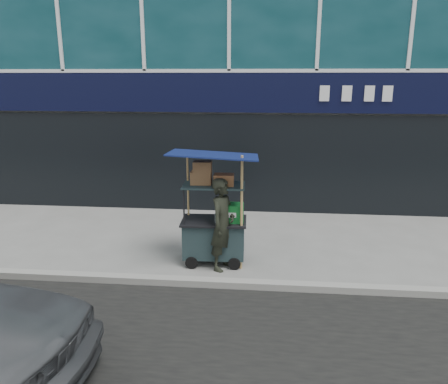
# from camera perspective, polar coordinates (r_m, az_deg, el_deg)

# --- Properties ---
(ground) EXTENTS (80.00, 80.00, 0.00)m
(ground) POSITION_cam_1_polar(r_m,az_deg,el_deg) (7.40, -2.01, -11.46)
(ground) COLOR slate
(ground) RESTS_ON ground
(curb) EXTENTS (80.00, 0.18, 0.12)m
(curb) POSITION_cam_1_polar(r_m,az_deg,el_deg) (7.20, -2.22, -11.74)
(curb) COLOR gray
(curb) RESTS_ON ground
(vendor_cart) EXTENTS (1.57, 1.13, 2.07)m
(vendor_cart) POSITION_cam_1_polar(r_m,az_deg,el_deg) (7.82, -1.20, -4.21)
(vendor_cart) COLOR #1B2E2E
(vendor_cart) RESTS_ON ground
(vendor_man) EXTENTS (0.60, 0.70, 1.63)m
(vendor_man) POSITION_cam_1_polar(r_m,az_deg,el_deg) (7.53, -0.16, -4.25)
(vendor_man) COLOR black
(vendor_man) RESTS_ON ground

